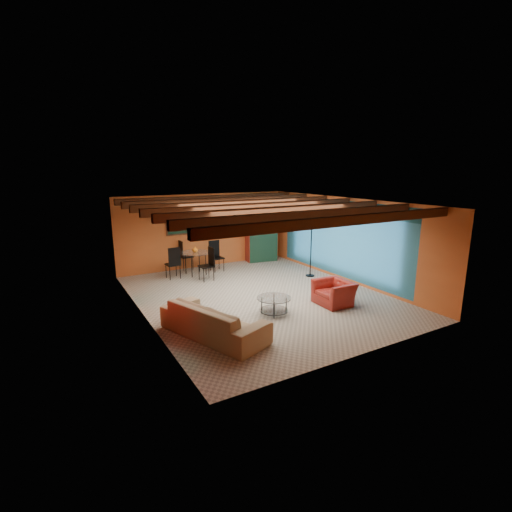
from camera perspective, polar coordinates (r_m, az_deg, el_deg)
room at (r=10.38m, az=0.25°, el=6.42°), size 6.52×8.01×2.71m
sofa at (r=8.30m, az=-6.49°, el=-9.68°), size 1.81×2.72×0.74m
armchair at (r=10.34m, az=11.85°, el=-5.51°), size 0.88×1.01×0.64m
coffee_table at (r=9.49m, az=2.76°, el=-7.58°), size 1.04×1.04×0.44m
dining_table at (r=13.02m, az=-9.24°, el=-0.47°), size 2.24×2.24×1.10m
armoire at (r=14.75m, az=0.64°, el=3.02°), size 1.19×0.72×1.96m
floor_lamp at (r=12.72m, az=8.40°, el=0.96°), size 0.40×0.40×1.84m
ceiling_fan at (r=10.29m, az=0.56°, el=6.35°), size 1.50×1.50×0.44m
painting at (r=13.60m, az=-11.29°, el=4.76°), size 1.05×0.03×0.65m
potted_plant at (r=14.58m, az=0.65°, el=7.74°), size 0.45×0.40×0.47m
vase at (r=12.88m, az=-9.35°, el=2.35°), size 0.25×0.25×0.21m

